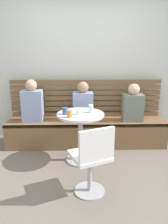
# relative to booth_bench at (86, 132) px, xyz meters

# --- Properties ---
(ground) EXTENTS (8.00, 8.00, 0.00)m
(ground) POSITION_rel_booth_bench_xyz_m (0.00, -1.20, -0.22)
(ground) COLOR #70665B
(back_wall) EXTENTS (5.20, 0.10, 2.90)m
(back_wall) POSITION_rel_booth_bench_xyz_m (0.00, 0.44, 1.23)
(back_wall) COLOR silver
(back_wall) RESTS_ON ground
(booth_bench) EXTENTS (2.70, 0.52, 0.44)m
(booth_bench) POSITION_rel_booth_bench_xyz_m (0.00, 0.00, 0.00)
(booth_bench) COLOR brown
(booth_bench) RESTS_ON ground
(booth_backrest) EXTENTS (2.65, 0.04, 0.67)m
(booth_backrest) POSITION_rel_booth_bench_xyz_m (0.00, 0.24, 0.56)
(booth_backrest) COLOR brown
(booth_backrest) RESTS_ON booth_bench
(cafe_table) EXTENTS (0.68, 0.68, 0.74)m
(cafe_table) POSITION_rel_booth_bench_xyz_m (-0.10, -0.58, 0.30)
(cafe_table) COLOR #ADADB2
(cafe_table) RESTS_ON ground
(white_chair) EXTENTS (0.52, 0.52, 0.85)m
(white_chair) POSITION_rel_booth_bench_xyz_m (0.02, -1.39, 0.24)
(white_chair) COLOR #ADADB2
(white_chair) RESTS_ON ground
(person_adult) EXTENTS (0.34, 0.22, 0.71)m
(person_adult) POSITION_rel_booth_bench_xyz_m (-0.90, -0.01, 0.53)
(person_adult) COLOR #8C9EC6
(person_adult) RESTS_ON booth_bench
(person_child_left) EXTENTS (0.34, 0.22, 0.66)m
(person_child_left) POSITION_rel_booth_bench_xyz_m (-0.06, 0.04, 0.51)
(person_child_left) COLOR #8C9EC6
(person_child_left) RESTS_ON booth_bench
(person_child_middle) EXTENTS (0.34, 0.22, 0.63)m
(person_child_middle) POSITION_rel_booth_bench_xyz_m (0.79, -0.02, 0.50)
(person_child_middle) COLOR slate
(person_child_middle) RESTS_ON booth_bench
(cup_tumbler_orange) EXTENTS (0.07, 0.07, 0.10)m
(cup_tumbler_orange) POSITION_rel_booth_bench_xyz_m (-0.25, -0.75, 0.57)
(cup_tumbler_orange) COLOR orange
(cup_tumbler_orange) RESTS_ON cafe_table
(cup_mug_blue) EXTENTS (0.08, 0.08, 0.09)m
(cup_mug_blue) POSITION_rel_booth_bench_xyz_m (-0.31, -0.61, 0.57)
(cup_mug_blue) COLOR #3D5B9E
(cup_mug_blue) RESTS_ON cafe_table
(cup_glass_tall) EXTENTS (0.07, 0.07, 0.12)m
(cup_glass_tall) POSITION_rel_booth_bench_xyz_m (0.05, -0.54, 0.58)
(cup_glass_tall) COLOR silver
(cup_glass_tall) RESTS_ON cafe_table
(cup_ceramic_white) EXTENTS (0.08, 0.08, 0.07)m
(cup_ceramic_white) POSITION_rel_booth_bench_xyz_m (-0.13, -0.62, 0.55)
(cup_ceramic_white) COLOR white
(cup_ceramic_white) RESTS_ON cafe_table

